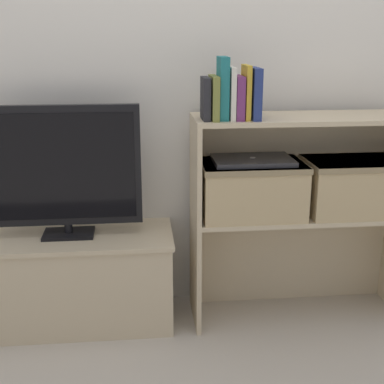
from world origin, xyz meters
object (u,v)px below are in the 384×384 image
(book_olive, at_px, (214,98))
(storage_basket_right, at_px, (356,184))
(tv_stand, at_px, (72,279))
(book_ivory, at_px, (231,93))
(laptop, at_px, (253,160))
(book_plum, at_px, (238,98))
(tv, at_px, (64,169))
(book_teal, at_px, (223,88))
(storage_basket_left, at_px, (252,187))
(book_charcoal, at_px, (205,99))
(book_navy, at_px, (254,94))
(book_mustard, at_px, (246,92))

(book_olive, relative_size, storage_basket_right, 0.39)
(tv_stand, relative_size, storage_basket_right, 2.02)
(book_ivory, height_order, storage_basket_right, book_ivory)
(laptop, bearing_deg, book_plum, -152.35)
(tv_stand, distance_m, tv, 0.52)
(book_olive, bearing_deg, book_teal, 0.00)
(laptop, bearing_deg, storage_basket_right, 0.00)
(book_olive, xyz_separation_m, storage_basket_left, (0.18, 0.04, -0.39))
(book_charcoal, bearing_deg, book_ivory, 0.00)
(book_teal, bearing_deg, book_ivory, 0.00)
(tv, relative_size, book_plum, 3.70)
(laptop, bearing_deg, book_navy, -104.60)
(tv, bearing_deg, storage_basket_right, -1.52)
(book_mustard, height_order, book_navy, book_mustard)
(laptop, bearing_deg, book_charcoal, -169.14)
(storage_basket_left, xyz_separation_m, storage_basket_right, (0.47, 0.00, 0.00))
(book_plum, height_order, laptop, book_plum)
(tv_stand, xyz_separation_m, book_mustard, (0.76, -0.08, 0.84))
(book_ivory, xyz_separation_m, storage_basket_right, (0.58, 0.04, -0.41))
(book_ivory, bearing_deg, storage_basket_left, 20.72)
(book_charcoal, distance_m, book_teal, 0.08)
(tv, distance_m, book_navy, 0.86)
(tv_stand, height_order, book_charcoal, book_charcoal)
(book_navy, xyz_separation_m, storage_basket_left, (0.01, 0.04, -0.41))
(tv_stand, bearing_deg, book_charcoal, -7.31)
(tv_stand, bearing_deg, storage_basket_left, -2.52)
(tv_stand, height_order, storage_basket_right, storage_basket_right)
(book_charcoal, relative_size, storage_basket_left, 0.38)
(book_ivory, bearing_deg, storage_basket_right, 4.01)
(book_navy, relative_size, laptop, 0.61)
(storage_basket_left, bearing_deg, book_charcoal, -169.14)
(book_olive, distance_m, book_teal, 0.05)
(book_charcoal, relative_size, laptop, 0.50)
(tv, height_order, book_mustard, book_mustard)
(book_plum, xyz_separation_m, storage_basket_left, (0.08, 0.04, -0.39))
(tv, xyz_separation_m, book_mustard, (0.76, -0.07, 0.32))
(storage_basket_left, xyz_separation_m, laptop, (0.00, -0.00, 0.12))
(book_plum, relative_size, storage_basket_left, 0.39)
(book_charcoal, xyz_separation_m, book_navy, (0.20, 0.00, 0.02))
(book_teal, relative_size, book_plum, 1.43)
(book_ivory, relative_size, book_mustard, 0.97)
(tv_stand, height_order, laptop, laptop)
(book_mustard, height_order, laptop, book_mustard)
(book_navy, bearing_deg, book_plum, 180.00)
(book_charcoal, relative_size, book_navy, 0.82)
(book_charcoal, relative_size, book_teal, 0.68)
(book_teal, height_order, book_navy, book_teal)
(tv_stand, relative_size, book_olive, 5.15)
(book_teal, bearing_deg, laptop, 16.00)
(tv_stand, distance_m, book_ivory, 1.09)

